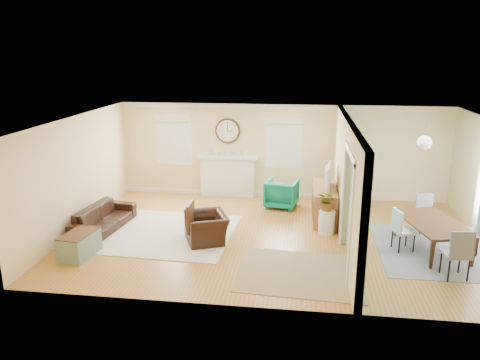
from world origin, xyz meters
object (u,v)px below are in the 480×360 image
(eames_chair, at_px, (207,228))
(dining_table, at_px, (433,236))
(sofa, at_px, (104,218))
(green_chair, at_px, (282,193))
(credenza, at_px, (324,203))

(eames_chair, bearing_deg, dining_table, 68.40)
(sofa, relative_size, eames_chair, 1.99)
(green_chair, bearing_deg, credenza, 155.33)
(dining_table, bearing_deg, green_chair, 40.15)
(credenza, relative_size, dining_table, 0.91)
(green_chair, relative_size, credenza, 0.49)
(credenza, bearing_deg, eames_chair, -145.55)
(eames_chair, bearing_deg, sofa, -121.82)
(sofa, height_order, credenza, credenza)
(eames_chair, height_order, green_chair, green_chair)
(green_chair, bearing_deg, eames_chair, 70.04)
(credenza, xyz_separation_m, dining_table, (2.16, -1.63, -0.08))
(eames_chair, xyz_separation_m, dining_table, (4.73, 0.13, 0.01))
(green_chair, height_order, credenza, credenza)
(green_chair, distance_m, dining_table, 4.02)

